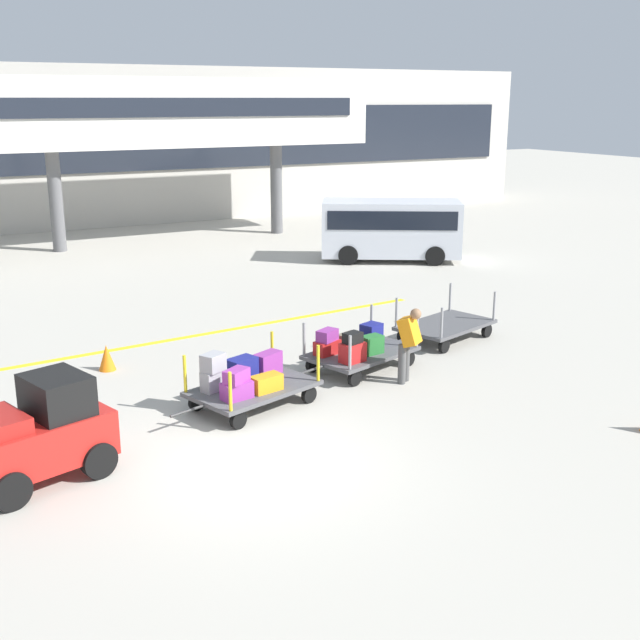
{
  "coord_description": "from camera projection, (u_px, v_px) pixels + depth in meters",
  "views": [
    {
      "loc": [
        -4.41,
        -10.62,
        5.53
      ],
      "look_at": [
        2.79,
        2.98,
        1.23
      ],
      "focal_mm": 44.56,
      "sensor_mm": 36.0,
      "label": 1
    }
  ],
  "objects": [
    {
      "name": "baggage_tug",
      "position": [
        39.0,
        434.0,
        11.74
      ],
      "size": [
        2.33,
        1.75,
        1.58
      ],
      "color": "red",
      "rests_on": "ground_plane"
    },
    {
      "name": "terminal_building",
      "position": [
        9.0,
        149.0,
        33.69
      ],
      "size": [
        52.54,
        2.51,
        6.97
      ],
      "color": "#BCB7AD",
      "rests_on": "ground_plane"
    },
    {
      "name": "baggage_handler",
      "position": [
        408.0,
        342.0,
        15.81
      ],
      "size": [
        0.57,
        0.57,
        1.56
      ],
      "color": "#4C4C4C",
      "rests_on": "ground_plane"
    },
    {
      "name": "apron_lead_line",
      "position": [
        161.0,
        342.0,
        18.71
      ],
      "size": [
        14.69,
        1.68,
        0.01
      ],
      "primitive_type": "cube",
      "rotation": [
        0.0,
        0.0,
        0.1
      ],
      "color": "yellow",
      "rests_on": "ground_plane"
    },
    {
      "name": "safety_cone_near",
      "position": [
        107.0,
        358.0,
        16.71
      ],
      "size": [
        0.36,
        0.36,
        0.55
      ],
      "primitive_type": "cone",
      "color": "orange",
      "rests_on": "ground_plane"
    },
    {
      "name": "baggage_cart_tail",
      "position": [
        445.0,
        326.0,
        18.81
      ],
      "size": [
        3.08,
        2.03,
        1.1
      ],
      "color": "#4C4C4F",
      "rests_on": "ground_plane"
    },
    {
      "name": "ground_plane",
      "position": [
        252.0,
        462.0,
        12.52
      ],
      "size": [
        120.0,
        120.0,
        0.0
      ],
      "primitive_type": "plane",
      "color": "#B2ADA0"
    },
    {
      "name": "shuttle_van",
      "position": [
        391.0,
        226.0,
        27.84
      ],
      "size": [
        5.1,
        4.07,
        2.1
      ],
      "color": "silver",
      "rests_on": "ground_plane"
    },
    {
      "name": "jet_bridge",
      "position": [
        125.0,
        114.0,
        29.78
      ],
      "size": [
        18.45,
        3.0,
        6.32
      ],
      "color": "silver",
      "rests_on": "ground_plane"
    },
    {
      "name": "baggage_cart_middle",
      "position": [
        357.0,
        348.0,
        16.66
      ],
      "size": [
        3.08,
        2.03,
        1.1
      ],
      "color": "#4C4C4F",
      "rests_on": "ground_plane"
    },
    {
      "name": "baggage_cart_lead",
      "position": [
        247.0,
        381.0,
        14.63
      ],
      "size": [
        3.08,
        2.03,
        1.1
      ],
      "color": "#4C4C4F",
      "rests_on": "ground_plane"
    }
  ]
}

